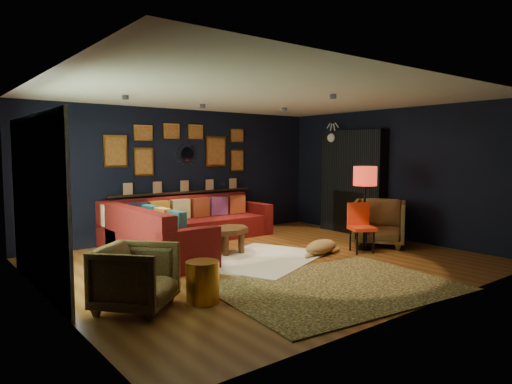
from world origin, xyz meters
TOP-DOWN VIEW (x-y plane):
  - floor at (0.00, 0.00)m, footprint 6.50×6.50m
  - room_walls at (0.00, 0.00)m, footprint 6.50×6.50m
  - sectional at (-0.61, 1.81)m, footprint 3.41×2.69m
  - ledge at (0.00, 2.68)m, footprint 3.20×0.12m
  - gallery_wall at (-0.01, 2.72)m, footprint 3.15×0.04m
  - sunburst_mirror at (0.10, 2.72)m, footprint 0.47×0.16m
  - fireplace at (3.09, 0.90)m, footprint 0.31×1.60m
  - deer_head at (3.14, 1.40)m, footprint 0.50×0.28m
  - sliding_door at (-3.22, 0.60)m, footprint 0.06×2.80m
  - ceiling_spots at (-0.00, 0.80)m, footprint 3.30×2.50m
  - shag_rug at (-0.00, 0.11)m, footprint 2.48×2.18m
  - leopard_rug at (-0.19, -1.64)m, footprint 3.20×2.44m
  - coffee_table at (-0.20, 0.81)m, footprint 1.04×0.94m
  - pouf at (-0.86, 1.50)m, footprint 0.46×0.46m
  - armchair_left at (-2.55, -0.82)m, footprint 1.06×1.05m
  - armchair_right at (2.45, -0.30)m, footprint 1.21×1.23m
  - gold_stool at (-1.85, -1.08)m, footprint 0.39×0.39m
  - orange_chair at (1.74, -0.44)m, footprint 0.54×0.54m
  - floor_lamp at (1.91, -0.38)m, footprint 0.41×0.41m
  - dog at (1.00, -0.20)m, footprint 1.13×0.72m

SIDE VIEW (x-z plane):
  - floor at x=0.00m, z-range 0.00..0.00m
  - leopard_rug at x=-0.19m, z-range 0.00..0.02m
  - shag_rug at x=0.00m, z-range 0.00..0.03m
  - pouf at x=-0.86m, z-range 0.03..0.33m
  - dog at x=1.00m, z-range 0.02..0.35m
  - gold_stool at x=-1.85m, z-range 0.00..0.48m
  - sectional at x=-0.61m, z-range -0.11..0.75m
  - coffee_table at x=-0.20m, z-range 0.16..0.58m
  - armchair_left at x=-2.55m, z-range 0.00..0.79m
  - armchair_right at x=2.45m, z-range 0.00..0.94m
  - orange_chair at x=1.74m, z-range 0.07..0.93m
  - ledge at x=0.00m, z-range 0.90..0.94m
  - fireplace at x=3.09m, z-range -0.08..2.12m
  - sliding_door at x=-3.22m, z-range 0.00..2.20m
  - floor_lamp at x=1.91m, z-range 0.50..1.99m
  - room_walls at x=0.00m, z-range -1.66..4.84m
  - sunburst_mirror at x=0.10m, z-range 1.46..1.93m
  - gallery_wall at x=-0.01m, z-range 1.30..2.32m
  - deer_head at x=3.14m, z-range 1.83..2.28m
  - ceiling_spots at x=0.00m, z-range 2.53..2.59m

